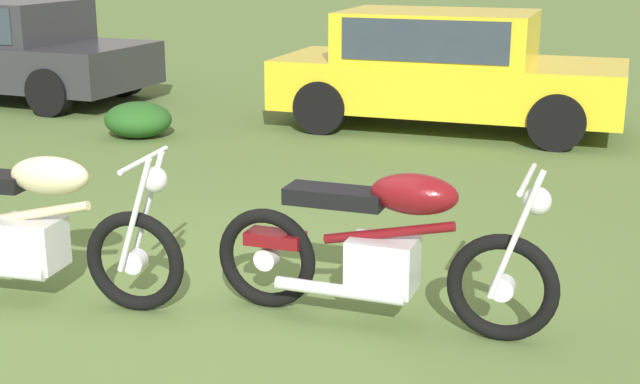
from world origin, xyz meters
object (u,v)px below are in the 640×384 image
at_px(car_yellow, 444,64).
at_px(shrub_low, 138,120).
at_px(motorcycle_maroon, 384,248).
at_px(car_charcoal, 3,44).
at_px(motorcycle_cream, 29,228).

height_order(car_yellow, shrub_low, car_yellow).
bearing_deg(shrub_low, car_yellow, 28.49).
xyz_separation_m(motorcycle_maroon, car_charcoal, (-7.42, 5.77, 0.31)).
relative_size(motorcycle_maroon, car_yellow, 0.50).
bearing_deg(motorcycle_maroon, motorcycle_cream, -169.88).
bearing_deg(car_yellow, motorcycle_maroon, -81.97).
xyz_separation_m(car_charcoal, car_yellow, (6.46, 0.13, -0.00)).
height_order(motorcycle_cream, shrub_low, motorcycle_cream).
xyz_separation_m(car_charcoal, shrub_low, (3.21, -1.64, -0.59)).
bearing_deg(car_charcoal, car_yellow, 2.88).
bearing_deg(car_yellow, car_charcoal, 179.92).
bearing_deg(car_charcoal, motorcycle_maroon, -36.12).
bearing_deg(motorcycle_maroon, car_charcoal, 141.64).
bearing_deg(motorcycle_maroon, car_yellow, 98.75).
bearing_deg(motorcycle_cream, car_charcoal, 124.10).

